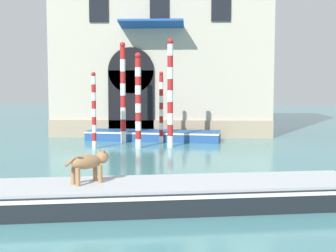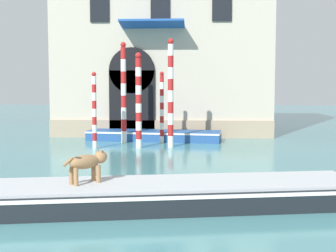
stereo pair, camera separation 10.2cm
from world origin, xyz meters
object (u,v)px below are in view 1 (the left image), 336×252
at_px(mooring_pole_0, 94,110).
at_px(mooring_pole_3, 123,92).
at_px(boat_moored_near_palazzo, 153,135).
at_px(mooring_pole_2, 170,93).
at_px(boat_foreground, 176,193).
at_px(mooring_pole_1, 161,107).
at_px(dog_on_deck, 90,162).
at_px(mooring_pole_4, 138,100).

relative_size(mooring_pole_0, mooring_pole_3, 0.69).
bearing_deg(mooring_pole_0, boat_moored_near_palazzo, 54.65).
xyz_separation_m(mooring_pole_2, mooring_pole_3, (-2.26, 1.37, -0.01)).
relative_size(boat_foreground, boat_moored_near_palazzo, 1.33).
bearing_deg(mooring_pole_1, boat_foreground, -84.69).
xyz_separation_m(dog_on_deck, mooring_pole_2, (1.31, 10.16, 1.36)).
bearing_deg(mooring_pole_2, dog_on_deck, -97.32).
xyz_separation_m(mooring_pole_3, mooring_pole_4, (0.90, -1.72, -0.30)).
distance_m(dog_on_deck, boat_moored_near_palazzo, 12.68).
relative_size(boat_foreground, dog_on_deck, 10.39).
bearing_deg(boat_foreground, boat_moored_near_palazzo, 86.73).
bearing_deg(mooring_pole_1, mooring_pole_4, -114.97).
bearing_deg(mooring_pole_3, dog_on_deck, -85.28).
xyz_separation_m(boat_foreground, mooring_pole_4, (-1.93, 9.58, 1.77)).
xyz_separation_m(boat_foreground, mooring_pole_0, (-3.77, 9.25, 1.35)).
bearing_deg(boat_moored_near_palazzo, mooring_pole_2, -62.56).
bearing_deg(mooring_pole_3, mooring_pole_2, -31.17).
distance_m(mooring_pole_2, mooring_pole_3, 2.64).
distance_m(mooring_pole_1, mooring_pole_3, 1.90).
xyz_separation_m(dog_on_deck, mooring_pole_1, (0.82, 11.66, 0.67)).
distance_m(mooring_pole_0, mooring_pole_2, 3.35).
xyz_separation_m(boat_moored_near_palazzo, mooring_pole_2, (0.94, -2.50, 2.11)).
bearing_deg(mooring_pole_1, mooring_pole_0, -141.04).
relative_size(dog_on_deck, mooring_pole_3, 0.18).
bearing_deg(mooring_pole_3, boat_foreground, -75.94).
xyz_separation_m(mooring_pole_0, mooring_pole_4, (1.84, 0.33, 0.42)).
bearing_deg(dog_on_deck, mooring_pole_4, 47.57).
distance_m(boat_foreground, mooring_pole_1, 11.58).
relative_size(dog_on_deck, mooring_pole_1, 0.26).
bearing_deg(mooring_pole_0, mooring_pole_2, 12.10).
bearing_deg(boat_moored_near_palazzo, mooring_pole_0, -118.46).
bearing_deg(mooring_pole_0, mooring_pole_3, 65.38).
relative_size(boat_moored_near_palazzo, mooring_pole_0, 2.05).
bearing_deg(dog_on_deck, mooring_pole_0, 58.58).
distance_m(mooring_pole_2, mooring_pole_4, 1.43).
height_order(mooring_pole_2, mooring_pole_4, mooring_pole_2).
height_order(boat_moored_near_palazzo, mooring_pole_0, mooring_pole_0).
distance_m(boat_moored_near_palazzo, mooring_pole_2, 3.40).
relative_size(boat_foreground, mooring_pole_0, 2.72).
height_order(boat_moored_near_palazzo, mooring_pole_4, mooring_pole_4).
distance_m(mooring_pole_3, mooring_pole_4, 1.97).
height_order(dog_on_deck, mooring_pole_3, mooring_pole_3).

